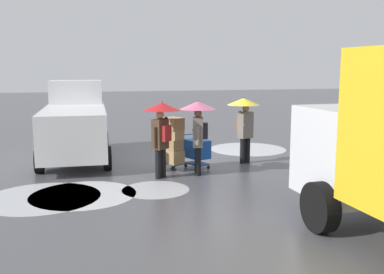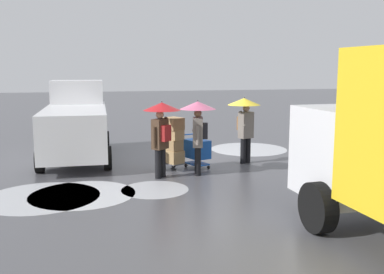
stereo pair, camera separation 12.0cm
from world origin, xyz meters
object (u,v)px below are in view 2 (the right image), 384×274
at_px(hand_dolly_boxes, 173,141).
at_px(pedestrian_white_side, 161,122).
at_px(pedestrian_black_side, 198,120).
at_px(shopping_cart_vendor, 197,150).
at_px(cargo_van_parked_right, 76,124).
at_px(pedestrian_pink_side, 245,115).

distance_m(hand_dolly_boxes, pedestrian_white_side, 1.16).
distance_m(pedestrian_black_side, pedestrian_white_side, 1.09).
height_order(shopping_cart_vendor, hand_dolly_boxes, hand_dolly_boxes).
height_order(cargo_van_parked_right, pedestrian_white_side, cargo_van_parked_right).
distance_m(pedestrian_pink_side, pedestrian_white_side, 3.15).
height_order(pedestrian_black_side, pedestrian_white_side, same).
height_order(shopping_cart_vendor, pedestrian_black_side, pedestrian_black_side).
distance_m(shopping_cart_vendor, pedestrian_pink_side, 1.96).
relative_size(cargo_van_parked_right, pedestrian_pink_side, 2.51).
xyz_separation_m(shopping_cart_vendor, pedestrian_pink_side, (-1.65, -0.34, 1.00)).
bearing_deg(shopping_cart_vendor, cargo_van_parked_right, -33.09).
bearing_deg(hand_dolly_boxes, shopping_cart_vendor, -172.59).
distance_m(hand_dolly_boxes, pedestrian_black_side, 1.13).
height_order(cargo_van_parked_right, shopping_cart_vendor, cargo_van_parked_right).
xyz_separation_m(shopping_cart_vendor, hand_dolly_boxes, (0.76, 0.10, 0.31)).
xyz_separation_m(cargo_van_parked_right, pedestrian_white_side, (-2.36, 3.25, 0.39)).
bearing_deg(pedestrian_white_side, cargo_van_parked_right, -53.95).
relative_size(cargo_van_parked_right, shopping_cart_vendor, 5.17).
bearing_deg(shopping_cart_vendor, pedestrian_pink_side, -168.41).
relative_size(shopping_cart_vendor, hand_dolly_boxes, 0.66).
height_order(cargo_van_parked_right, hand_dolly_boxes, cargo_van_parked_right).
bearing_deg(pedestrian_pink_side, pedestrian_white_side, 22.99).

